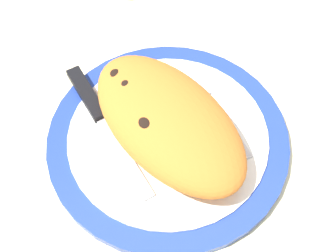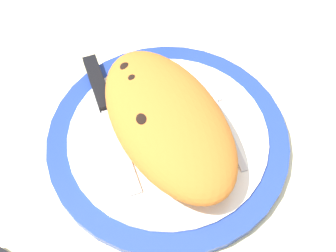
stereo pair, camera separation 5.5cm
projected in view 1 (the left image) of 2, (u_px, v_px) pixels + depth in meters
ground_plane at (168, 146)px, 59.56cm from camera, size 150.00×150.00×3.00cm
plate at (168, 138)px, 57.63cm from camera, size 32.62×32.62×1.70cm
calzone at (165, 119)px, 54.27cm from camera, size 27.85×19.36×6.58cm
fork at (214, 106)px, 59.15cm from camera, size 15.37×2.39×0.40cm
knife at (96, 109)px, 58.50cm from camera, size 23.21×4.22×1.20cm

